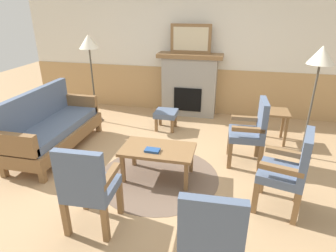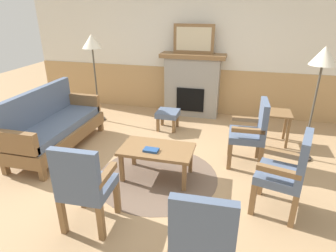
% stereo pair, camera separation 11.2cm
% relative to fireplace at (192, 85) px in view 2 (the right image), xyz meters
% --- Properties ---
extents(ground_plane, '(14.00, 14.00, 0.00)m').
position_rel_fireplace_xyz_m(ground_plane, '(0.00, -2.35, -0.65)').
color(ground_plane, tan).
extents(wall_back, '(7.20, 0.14, 2.70)m').
position_rel_fireplace_xyz_m(wall_back, '(0.00, 0.25, 0.66)').
color(wall_back, silver).
rests_on(wall_back, ground_plane).
extents(fireplace, '(1.30, 0.44, 1.28)m').
position_rel_fireplace_xyz_m(fireplace, '(0.00, 0.00, 0.00)').
color(fireplace, gray).
rests_on(fireplace, ground_plane).
extents(framed_picture, '(0.80, 0.04, 0.56)m').
position_rel_fireplace_xyz_m(framed_picture, '(0.00, 0.00, 0.91)').
color(framed_picture, brown).
rests_on(framed_picture, fireplace).
extents(couch, '(0.70, 1.80, 0.98)m').
position_rel_fireplace_xyz_m(couch, '(-1.83, -2.12, -0.26)').
color(couch, brown).
rests_on(couch, ground_plane).
extents(coffee_table, '(0.96, 0.56, 0.44)m').
position_rel_fireplace_xyz_m(coffee_table, '(-0.02, -2.50, -0.27)').
color(coffee_table, brown).
rests_on(coffee_table, ground_plane).
extents(round_rug, '(1.65, 1.65, 0.01)m').
position_rel_fireplace_xyz_m(round_rug, '(-0.02, -2.50, -0.65)').
color(round_rug, brown).
rests_on(round_rug, ground_plane).
extents(book_on_table, '(0.19, 0.13, 0.03)m').
position_rel_fireplace_xyz_m(book_on_table, '(-0.07, -2.60, -0.20)').
color(book_on_table, navy).
rests_on(book_on_table, coffee_table).
extents(footstool, '(0.40, 0.40, 0.36)m').
position_rel_fireplace_xyz_m(footstool, '(-0.29, -0.89, -0.37)').
color(footstool, brown).
rests_on(footstool, ground_plane).
extents(armchair_near_fireplace, '(0.58, 0.58, 0.98)m').
position_rel_fireplace_xyz_m(armchair_near_fireplace, '(1.54, -2.82, -0.11)').
color(armchair_near_fireplace, brown).
rests_on(armchair_near_fireplace, ground_plane).
extents(armchair_by_window_left, '(0.50, 0.50, 0.98)m').
position_rel_fireplace_xyz_m(armchair_by_window_left, '(1.19, -1.83, -0.11)').
color(armchair_by_window_left, brown).
rests_on(armchair_by_window_left, ground_plane).
extents(armchair_front_left, '(0.50, 0.50, 0.98)m').
position_rel_fireplace_xyz_m(armchair_front_left, '(-0.45, -3.59, -0.11)').
color(armchair_front_left, brown).
rests_on(armchair_front_left, ground_plane).
extents(armchair_front_center, '(0.50, 0.50, 0.98)m').
position_rel_fireplace_xyz_m(armchair_front_center, '(0.79, -3.99, -0.11)').
color(armchair_front_center, brown).
rests_on(armchair_front_center, ground_plane).
extents(side_table, '(0.44, 0.44, 0.55)m').
position_rel_fireplace_xyz_m(side_table, '(1.60, -0.99, -0.22)').
color(side_table, brown).
rests_on(side_table, ground_plane).
extents(floor_lamp_by_couch, '(0.36, 0.36, 1.68)m').
position_rel_fireplace_xyz_m(floor_lamp_by_couch, '(-1.76, -0.78, 0.80)').
color(floor_lamp_by_couch, '#332D28').
rests_on(floor_lamp_by_couch, ground_plane).
extents(floor_lamp_by_chairs, '(0.36, 0.36, 1.68)m').
position_rel_fireplace_xyz_m(floor_lamp_by_chairs, '(2.00, -1.45, 0.80)').
color(floor_lamp_by_chairs, '#332D28').
rests_on(floor_lamp_by_chairs, ground_plane).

